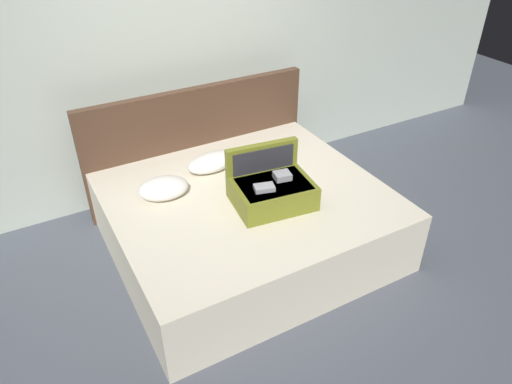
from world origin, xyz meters
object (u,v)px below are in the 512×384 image
(bed, at_px, (248,221))
(pillow_center_head, at_px, (163,188))
(pillow_near_headboard, at_px, (213,162))
(hard_case_large, at_px, (271,188))

(bed, distance_m, pillow_center_head, 0.73)
(bed, relative_size, pillow_near_headboard, 4.55)
(hard_case_large, bearing_deg, bed, 127.57)
(hard_case_large, relative_size, pillow_near_headboard, 1.37)
(bed, xyz_separation_m, pillow_near_headboard, (-0.08, 0.48, 0.34))
(bed, height_order, pillow_center_head, pillow_center_head)
(pillow_center_head, bearing_deg, pillow_near_headboard, 20.60)
(bed, relative_size, pillow_center_head, 5.36)
(hard_case_large, xyz_separation_m, pillow_near_headboard, (-0.19, 0.66, -0.05))
(hard_case_large, height_order, pillow_center_head, hard_case_large)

